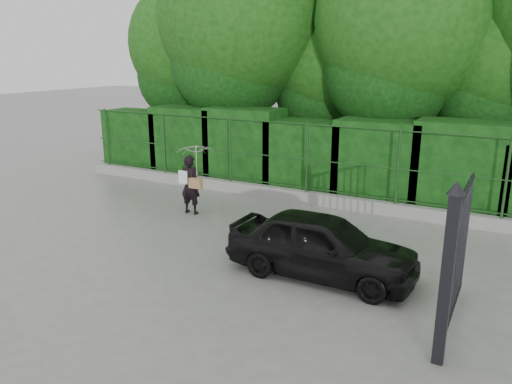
% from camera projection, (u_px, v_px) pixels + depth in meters
% --- Properties ---
extents(ground, '(80.00, 80.00, 0.00)m').
position_uv_depth(ground, '(193.00, 260.00, 9.42)').
color(ground, gray).
extents(kerb, '(14.00, 0.25, 0.30)m').
position_uv_depth(kerb, '(292.00, 195.00, 13.20)').
color(kerb, '#9E9E99').
rests_on(kerb, ground).
extents(fence, '(14.13, 0.06, 1.80)m').
position_uv_depth(fence, '(301.00, 157.00, 12.82)').
color(fence, '#1B4419').
rests_on(fence, kerb).
extents(hedge, '(14.20, 1.20, 2.25)m').
position_uv_depth(hedge, '(306.00, 155.00, 13.83)').
color(hedge, black).
rests_on(hedge, ground).
extents(trees, '(17.10, 6.15, 8.08)m').
position_uv_depth(trees, '(378.00, 23.00, 14.23)').
color(trees, black).
rests_on(trees, ground).
extents(gate, '(0.22, 2.33, 2.36)m').
position_uv_depth(gate, '(452.00, 262.00, 6.38)').
color(gate, black).
rests_on(gate, ground).
extents(woman, '(0.89, 0.90, 1.70)m').
position_uv_depth(woman, '(194.00, 168.00, 11.88)').
color(woman, black).
rests_on(woman, ground).
extents(car, '(3.33, 1.36, 1.13)m').
position_uv_depth(car, '(322.00, 245.00, 8.62)').
color(car, black).
rests_on(car, ground).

